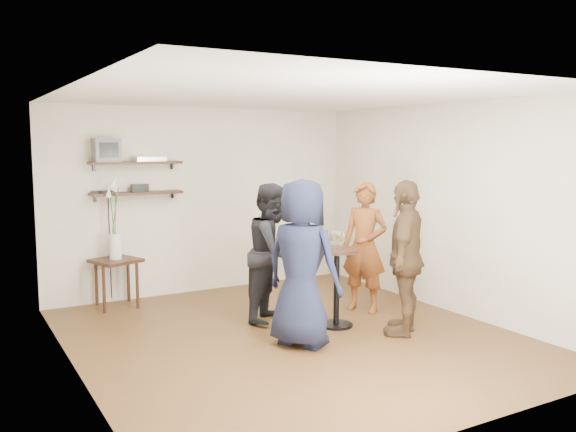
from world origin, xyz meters
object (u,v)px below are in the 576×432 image
object	(u,v)px
drinks_table	(337,277)
person_brown	(406,258)
side_table	(116,267)
person_dark	(273,252)
dvd_deck	(150,159)
radio	(140,188)
crt_monitor	(106,150)
person_navy	(302,263)
person_plaid	(365,247)

from	to	relation	value
drinks_table	person_brown	distance (m)	0.83
side_table	person_dark	world-z (taller)	person_dark
dvd_deck	person_brown	distance (m)	3.63
radio	person_brown	xyz separation A→B (m)	(2.10, -2.88, -0.66)
side_table	crt_monitor	bearing A→B (deg)	100.49
dvd_deck	person_navy	xyz separation A→B (m)	(0.77, -2.65, -1.03)
person_dark	person_navy	world-z (taller)	person_navy
dvd_deck	person_plaid	distance (m)	3.06
dvd_deck	side_table	world-z (taller)	dvd_deck
crt_monitor	person_navy	distance (m)	3.18
side_table	drinks_table	bearing A→B (deg)	-46.66
dvd_deck	person_dark	distance (m)	2.21
radio	side_table	xyz separation A→B (m)	(-0.39, -0.17, -0.99)
drinks_table	person_brown	bearing A→B (deg)	-49.61
dvd_deck	person_brown	bearing A→B (deg)	-55.71
dvd_deck	person_navy	bearing A→B (deg)	-73.90
person_brown	radio	bearing A→B (deg)	-94.18
drinks_table	person_plaid	world-z (taller)	person_plaid
drinks_table	person_brown	xyz separation A→B (m)	(0.51, -0.60, 0.27)
drinks_table	crt_monitor	bearing A→B (deg)	131.52
person_plaid	crt_monitor	bearing A→B (deg)	-154.37
person_plaid	person_brown	bearing A→B (deg)	-39.45
person_dark	person_brown	world-z (taller)	person_brown
person_navy	person_plaid	bearing A→B (deg)	-89.51
person_brown	drinks_table	bearing A→B (deg)	-90.00
crt_monitor	person_brown	world-z (taller)	crt_monitor
dvd_deck	person_navy	distance (m)	2.94
radio	drinks_table	bearing A→B (deg)	-54.97
dvd_deck	person_plaid	bearing A→B (deg)	-41.61
dvd_deck	drinks_table	distance (m)	3.01
dvd_deck	crt_monitor	bearing A→B (deg)	180.00
person_plaid	person_dark	world-z (taller)	person_dark
radio	dvd_deck	bearing A→B (deg)	0.00
drinks_table	person_plaid	bearing A→B (deg)	29.28
dvd_deck	radio	bearing A→B (deg)	180.00
person_plaid	drinks_table	bearing A→B (deg)	-90.00
person_dark	side_table	bearing A→B (deg)	94.37
radio	crt_monitor	bearing A→B (deg)	180.00
person_dark	crt_monitor	bearing A→B (deg)	91.85
drinks_table	side_table	bearing A→B (deg)	133.34
crt_monitor	radio	xyz separation A→B (m)	(0.42, 0.00, -0.50)
crt_monitor	dvd_deck	world-z (taller)	crt_monitor
person_dark	person_brown	size ratio (longest dim) A/B	0.96
drinks_table	person_brown	size ratio (longest dim) A/B	0.53
person_dark	person_plaid	bearing A→B (deg)	-50.43
crt_monitor	radio	bearing A→B (deg)	0.00
person_plaid	side_table	bearing A→B (deg)	-152.12
dvd_deck	side_table	bearing A→B (deg)	-161.80
dvd_deck	radio	size ratio (longest dim) A/B	1.82
radio	person_navy	xyz separation A→B (m)	(0.91, -2.65, -0.65)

